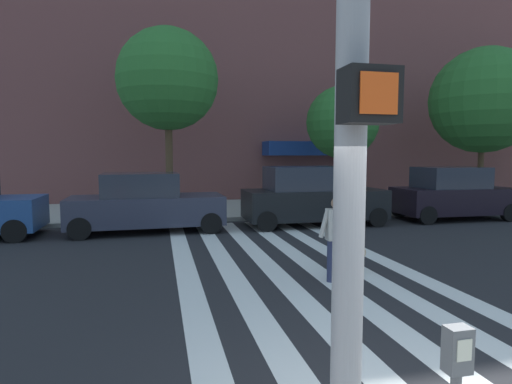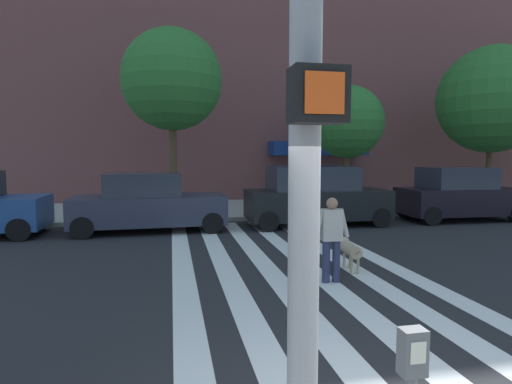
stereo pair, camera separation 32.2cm
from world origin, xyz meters
The scene contains 11 objects.
ground_plane centered at (0.00, 6.14, 0.00)m, with size 160.00×160.00×0.00m, color #232326.
sidewalk_far centered at (0.00, 15.29, 0.07)m, with size 80.00×6.00×0.15m, color #A0A096.
crosswalk_stripes centered at (0.72, 6.14, 0.00)m, with size 4.95×11.69×0.01m.
parked_car_behind_first centered at (-2.47, 10.91, 0.88)m, with size 4.80×2.10×1.87m.
parked_car_third_in_line centered at (3.14, 10.92, 0.99)m, with size 4.84×2.00×2.04m.
parked_car_fourth_in_line centered at (8.74, 10.92, 0.95)m, with size 4.37×2.11×1.98m.
street_tree_nearest centered at (-1.65, 13.84, 5.28)m, with size 3.85×3.85×7.07m.
street_tree_middle centered at (5.65, 14.07, 3.81)m, with size 3.09×3.09×5.22m.
street_tree_further centered at (11.95, 13.23, 4.81)m, with size 4.60×4.60×6.97m.
pedestrian_dog_walker centered at (1.24, 4.66, 0.93)m, with size 0.71×0.27×1.64m.
dog_on_leash centered at (1.95, 5.38, 0.44)m, with size 0.30×1.04×0.65m.
Camera 1 is at (-2.06, -2.69, 2.46)m, focal length 29.37 mm.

